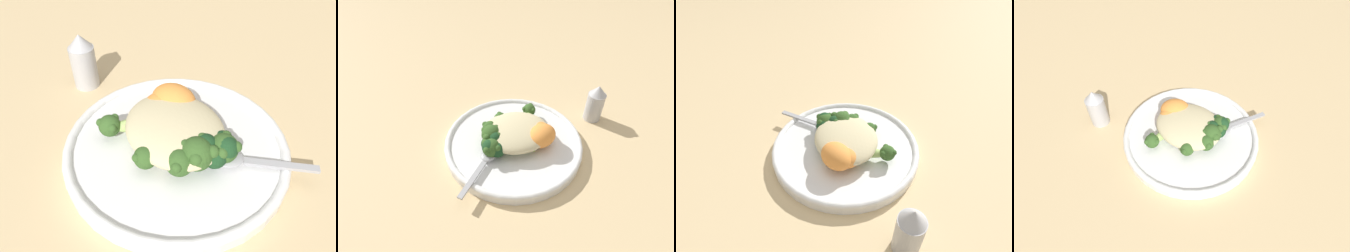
{
  "view_description": "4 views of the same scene",
  "coord_description": "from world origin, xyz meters",
  "views": [
    {
      "loc": [
        -0.25,
        0.14,
        0.3
      ],
      "look_at": [
        -0.0,
        0.01,
        0.04
      ],
      "focal_mm": 35.0,
      "sensor_mm": 36.0,
      "label": 1
    },
    {
      "loc": [
        -0.1,
        -0.35,
        0.39
      ],
      "look_at": [
        -0.02,
        0.02,
        0.04
      ],
      "focal_mm": 28.0,
      "sensor_mm": 36.0,
      "label": 2
    },
    {
      "loc": [
        0.34,
        -0.06,
        0.36
      ],
      "look_at": [
        -0.03,
        -0.0,
        0.05
      ],
      "focal_mm": 28.0,
      "sensor_mm": 36.0,
      "label": 3
    },
    {
      "loc": [
        -0.15,
        0.3,
        0.43
      ],
      "look_at": [
        -0.0,
        0.02,
        0.06
      ],
      "focal_mm": 28.0,
      "sensor_mm": 36.0,
      "label": 4
    }
  ],
  "objects": [
    {
      "name": "broccoli_stalk_4",
      "position": [
        -0.05,
        -0.0,
        0.04
      ],
      "size": [
        0.09,
        0.05,
        0.04
      ],
      "rotation": [
        0.0,
        0.0,
        2.79
      ],
      "color": "#9EBC66",
      "rests_on": "plate"
    },
    {
      "name": "broccoli_stalk_0",
      "position": [
        0.03,
        0.03,
        0.03
      ],
      "size": [
        0.05,
        0.11,
        0.03
      ],
      "rotation": [
        0.0,
        0.0,
        1.24
      ],
      "color": "#9EBC66",
      "rests_on": "plate"
    },
    {
      "name": "broccoli_stalk_2",
      "position": [
        -0.02,
        0.03,
        0.03
      ],
      "size": [
        0.07,
        0.11,
        0.03
      ],
      "rotation": [
        0.0,
        0.0,
        2.02
      ],
      "color": "#9EBC66",
      "rests_on": "plate"
    },
    {
      "name": "spoon",
      "position": [
        -0.07,
        -0.04,
        0.03
      ],
      "size": [
        0.09,
        0.11,
        0.01
      ],
      "rotation": [
        0.0,
        0.0,
        4.06
      ],
      "color": "#A3A3A8",
      "rests_on": "plate"
    },
    {
      "name": "broccoli_stalk_5",
      "position": [
        -0.05,
        -0.03,
        0.04
      ],
      "size": [
        0.09,
        0.03,
        0.03
      ],
      "rotation": [
        0.0,
        0.0,
        3.24
      ],
      "color": "#9EBC66",
      "rests_on": "plate"
    },
    {
      "name": "broccoli_stalk_3",
      "position": [
        -0.03,
        0.01,
        0.04
      ],
      "size": [
        0.1,
        0.08,
        0.03
      ],
      "rotation": [
        0.0,
        0.0,
        2.5
      ],
      "color": "#9EBC66",
      "rests_on": "plate"
    },
    {
      "name": "quinoa_mound",
      "position": [
        -0.01,
        0.0,
        0.04
      ],
      "size": [
        0.13,
        0.11,
        0.03
      ],
      "primitive_type": "ellipsoid",
      "color": "beige",
      "rests_on": "plate"
    },
    {
      "name": "salt_shaker",
      "position": [
        0.18,
        0.05,
        0.04
      ],
      "size": [
        0.04,
        0.04,
        0.09
      ],
      "color": "#B2B2B7",
      "rests_on": "ground_plane"
    },
    {
      "name": "ground_plane",
      "position": [
        0.0,
        0.0,
        0.0
      ],
      "size": [
        4.0,
        4.0,
        0.0
      ],
      "primitive_type": "plane",
      "color": "#D6B784"
    },
    {
      "name": "kale_tuft",
      "position": [
        -0.05,
        -0.03,
        0.04
      ],
      "size": [
        0.05,
        0.05,
        0.03
      ],
      "color": "#193D1E",
      "rests_on": "plate"
    },
    {
      "name": "broccoli_stalk_1",
      "position": [
        0.01,
        0.02,
        0.03
      ],
      "size": [
        0.03,
        0.09,
        0.03
      ],
      "rotation": [
        0.0,
        0.0,
        1.52
      ],
      "color": "#9EBC66",
      "rests_on": "plate"
    },
    {
      "name": "plate",
      "position": [
        -0.01,
        0.0,
        0.01
      ],
      "size": [
        0.27,
        0.27,
        0.02
      ],
      "color": "white",
      "rests_on": "ground_plane"
    },
    {
      "name": "sweet_potato_chunk_1",
      "position": [
        0.04,
        -0.01,
        0.04
      ],
      "size": [
        0.06,
        0.07,
        0.03
      ],
      "primitive_type": "ellipsoid",
      "rotation": [
        0.0,
        0.0,
        4.38
      ],
      "color": "orange",
      "rests_on": "plate"
    },
    {
      "name": "sweet_potato_chunk_0",
      "position": [
        0.04,
        -0.02,
        0.04
      ],
      "size": [
        0.08,
        0.07,
        0.04
      ],
      "primitive_type": "ellipsoid",
      "rotation": [
        0.0,
        0.0,
        0.51
      ],
      "color": "orange",
      "rests_on": "plate"
    }
  ]
}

